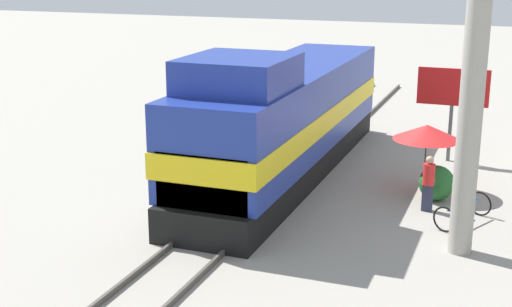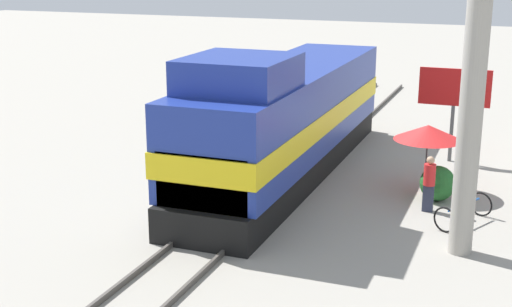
{
  "view_description": "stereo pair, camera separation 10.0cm",
  "coord_description": "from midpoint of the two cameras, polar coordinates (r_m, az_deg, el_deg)",
  "views": [
    {
      "loc": [
        7.24,
        -19.68,
        7.15
      ],
      "look_at": [
        1.2,
        -3.75,
        2.41
      ],
      "focal_mm": 50.0,
      "sensor_mm": 36.0,
      "label": 1
    },
    {
      "loc": [
        7.33,
        -19.65,
        7.15
      ],
      "look_at": [
        1.2,
        -3.75,
        2.41
      ],
      "focal_mm": 50.0,
      "sensor_mm": 36.0,
      "label": 2
    }
  ],
  "objects": [
    {
      "name": "bicycle",
      "position": [
        20.48,
        16.08,
        -4.44
      ],
      "size": [
        1.46,
        1.99,
        0.71
      ],
      "rotation": [
        0.0,
        0.0,
        -0.46
      ],
      "color": "black",
      "rests_on": "ground_plane"
    },
    {
      "name": "shrub_cluster",
      "position": [
        22.17,
        14.13,
        -2.3
      ],
      "size": [
        1.07,
        1.07,
        1.07
      ],
      "primitive_type": "sphere",
      "color": "#236028",
      "rests_on": "ground_plane"
    },
    {
      "name": "billboard_sign",
      "position": [
        26.1,
        15.37,
        4.78
      ],
      "size": [
        2.48,
        0.12,
        3.35
      ],
      "color": "#595959",
      "rests_on": "ground_plane"
    },
    {
      "name": "utility_pole",
      "position": [
        17.32,
        17.25,
        10.87
      ],
      "size": [
        1.8,
        0.58,
        11.83
      ],
      "color": "#9E998E",
      "rests_on": "ground_plane"
    },
    {
      "name": "vendor_umbrella",
      "position": [
        22.58,
        13.4,
        1.66
      ],
      "size": [
        2.09,
        2.09,
        2.13
      ],
      "color": "#4C4C4C",
      "rests_on": "ground_plane"
    },
    {
      "name": "locomotive",
      "position": [
        23.38,
        2.06,
        2.65
      ],
      "size": [
        3.0,
        14.17,
        4.53
      ],
      "color": "black",
      "rests_on": "ground_plane"
    },
    {
      "name": "rail_far",
      "position": [
        21.91,
        2.17,
        -3.31
      ],
      "size": [
        0.08,
        40.65,
        0.15
      ],
      "primitive_type": "cube",
      "color": "#4C4742",
      "rests_on": "ground_plane"
    },
    {
      "name": "person_bystander",
      "position": [
        21.06,
        13.5,
        -2.19
      ],
      "size": [
        0.34,
        0.34,
        1.65
      ],
      "color": "#2D3347",
      "rests_on": "ground_plane"
    },
    {
      "name": "rail_near",
      "position": [
        22.38,
        -1.32,
        -2.89
      ],
      "size": [
        0.08,
        40.65,
        0.15
      ],
      "primitive_type": "cube",
      "color": "#4C4742",
      "rests_on": "ground_plane"
    },
    {
      "name": "ground_plane",
      "position": [
        22.16,
        0.4,
        -3.28
      ],
      "size": [
        120.0,
        120.0,
        0.0
      ],
      "primitive_type": "plane",
      "color": "gray"
    }
  ]
}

